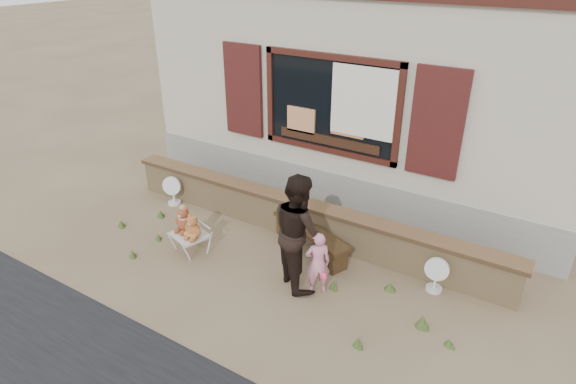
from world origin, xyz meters
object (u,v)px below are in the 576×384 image
Objects in this scene: teddy_bear_right at (193,226)px; adult at (299,231)px; child at (318,263)px; teddy_bear_left at (184,218)px; folding_chair at (190,235)px; bench at (310,234)px.

adult is (1.75, 0.27, 0.33)m from teddy_bear_right.
child is 0.56× the size of adult.
teddy_bear_left is at bearing 180.00° from teddy_bear_right.
folding_chair is at bearing 0.00° from teddy_bear_left.
bench is at bearing 52.80° from teddy_bear_right.
teddy_bear_left is at bearing -33.56° from child.
teddy_bear_left reaches higher than bench.
bench is 2.04m from teddy_bear_left.
teddy_bear_right is at bearing -30.91° from child.
child reaches higher than bench.
bench is 1.85m from teddy_bear_right.
child is (2.36, 0.13, -0.07)m from teddy_bear_left.
bench is 1.93m from folding_chair.
adult is at bearing 22.29° from teddy_bear_left.
folding_chair is at bearing -124.60° from bench.
child is at bearing 20.34° from teddy_bear_left.
folding_chair is 0.29m from teddy_bear_left.
folding_chair is 0.28m from teddy_bear_right.
teddy_bear_left reaches higher than folding_chair.
folding_chair is (-1.63, -1.03, -0.00)m from bench.
teddy_bear_left is 2.05m from adult.
child is (0.60, -0.86, 0.19)m from bench.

